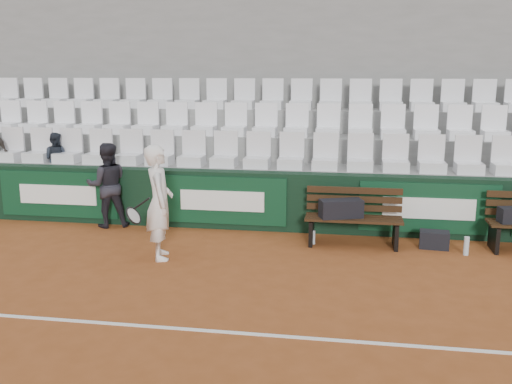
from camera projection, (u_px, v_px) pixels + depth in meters
name	position (u px, v px, depth m)	size (l,w,h in m)	color
ground	(163.00, 328.00, 6.10)	(80.00, 80.00, 0.00)	brown
court_baseline	(163.00, 327.00, 6.10)	(18.00, 0.06, 0.01)	white
back_barrier	(240.00, 200.00, 9.84)	(18.00, 0.34, 1.00)	black
grandstand_tier_front	(242.00, 192.00, 10.46)	(18.00, 0.95, 1.00)	gray
grandstand_tier_mid	(251.00, 171.00, 11.33)	(18.00, 0.95, 1.45)	gray
grandstand_tier_back	(259.00, 153.00, 12.20)	(18.00, 0.95, 1.90)	#959592
grandstand_rear_wall	(263.00, 93.00, 12.54)	(18.00, 0.30, 4.40)	gray
seat_row_front	(240.00, 150.00, 10.12)	(11.90, 0.44, 0.63)	white
seat_row_mid	(250.00, 120.00, 10.94)	(11.90, 0.44, 0.63)	white
seat_row_back	(257.00, 94.00, 11.76)	(11.90, 0.44, 0.63)	white
bench_left	(353.00, 231.00, 8.93)	(1.50, 0.56, 0.45)	#351F10
sports_bag_left	(341.00, 209.00, 8.86)	(0.65, 0.28, 0.28)	black
sports_bag_ground	(434.00, 240.00, 8.80)	(0.44, 0.27, 0.27)	black
water_bottle_near	(313.00, 237.00, 9.01)	(0.06, 0.06, 0.22)	silver
water_bottle_far	(466.00, 246.00, 8.46)	(0.08, 0.08, 0.28)	silver
tennis_player	(159.00, 202.00, 8.20)	(0.79, 0.71, 1.67)	white
ball_kid	(108.00, 185.00, 9.89)	(0.72, 0.56, 1.48)	#222129
spectator_c	(54.00, 135.00, 10.69)	(0.49, 0.38, 1.00)	#1F252F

